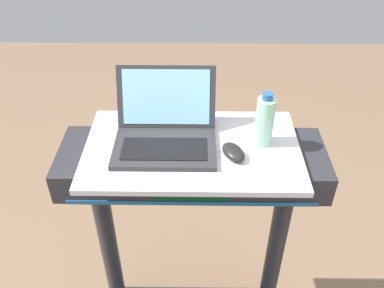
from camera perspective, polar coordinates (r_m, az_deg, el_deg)
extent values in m
cylinder|color=#28282D|center=(1.79, -11.28, -14.12)|extent=(0.07, 0.07, 0.83)
cylinder|color=#28282D|center=(1.78, 11.37, -14.34)|extent=(0.07, 0.07, 0.83)
cube|color=#28282D|center=(1.41, 0.03, -2.77)|extent=(0.90, 0.28, 0.11)
cube|color=#0C3F19|center=(1.31, -0.05, -6.85)|extent=(0.24, 0.01, 0.06)
cube|color=#1E598C|center=(1.34, -0.05, -8.19)|extent=(0.81, 0.00, 0.02)
cube|color=silver|center=(1.37, 0.03, -0.70)|extent=(0.71, 0.42, 0.02)
cube|color=#2D2D30|center=(1.35, -3.78, -0.59)|extent=(0.33, 0.21, 0.02)
cube|color=black|center=(1.33, -3.84, -0.66)|extent=(0.27, 0.12, 0.00)
cube|color=#2D2D30|center=(1.40, -3.57, 6.50)|extent=(0.33, 0.09, 0.20)
cube|color=#8CCCF2|center=(1.40, -3.58, 6.47)|extent=(0.29, 0.07, 0.17)
ellipsoid|color=black|center=(1.32, 5.73, -1.12)|extent=(0.10, 0.12, 0.03)
cylinder|color=#9EDBB2|center=(1.35, 9.96, 3.05)|extent=(0.06, 0.06, 0.17)
cylinder|color=#2659A5|center=(1.30, 10.41, 6.49)|extent=(0.03, 0.03, 0.02)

